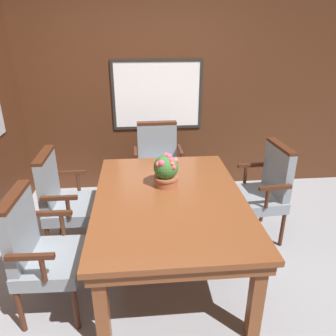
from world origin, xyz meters
The scene contains 8 objects.
ground_plane centered at (0.00, 0.00, 0.00)m, with size 14.00×14.00×0.00m, color #93969E.
wall_back centered at (0.00, 1.90, 1.23)m, with size 7.20×0.08×2.45m.
dining_table centered at (0.11, 0.15, 0.65)m, with size 1.27×1.79×0.74m.
chair_head_far centered at (0.09, 1.42, 0.56)m, with size 0.58×0.47×1.01m.
chair_left_near centered at (-0.90, -0.23, 0.56)m, with size 0.48×0.58×1.01m.
chair_left_far centered at (-0.88, 0.56, 0.56)m, with size 0.46×0.57×1.01m.
chair_right_far centered at (1.14, 0.59, 0.56)m, with size 0.50×0.60×1.01m.
potted_plant centered at (0.10, 0.36, 0.89)m, with size 0.22×0.22×0.31m.
Camera 1 is at (-0.12, -2.29, 2.08)m, focal length 35.00 mm.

